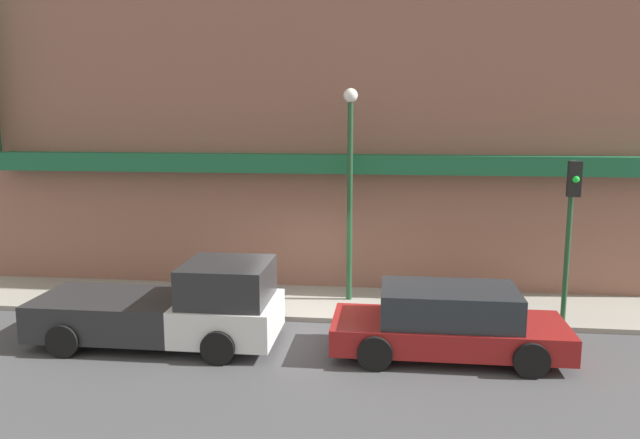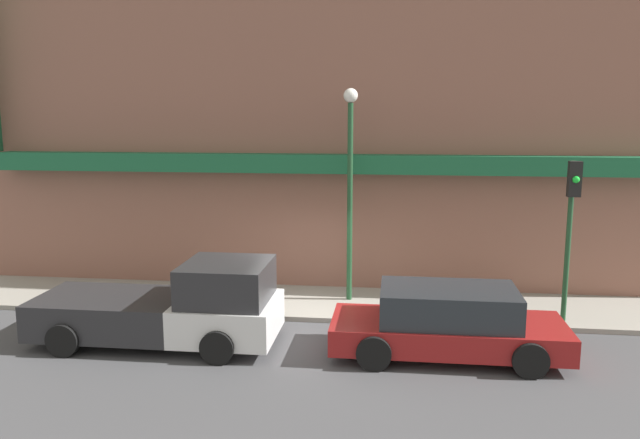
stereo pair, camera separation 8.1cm
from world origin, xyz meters
The scene contains 8 objects.
ground_plane centered at (0.00, 0.00, 0.00)m, with size 80.00×80.00×0.00m, color #424244.
sidewalk centered at (0.00, 1.38, 0.06)m, with size 36.00×2.75×0.12m.
building centered at (-0.01, 4.24, 5.96)m, with size 19.80×3.80×11.96m.
pickup_truck centered at (-2.69, -1.68, 0.80)m, with size 5.27×2.23×1.84m.
parked_car centered at (3.16, -1.68, 0.71)m, with size 4.76×2.09×1.44m.
fire_hydrant centered at (2.71, 0.36, 0.45)m, with size 0.19×0.19×0.67m.
street_lamp centered at (0.88, 1.60, 3.53)m, with size 0.36×0.36×5.44m.
traffic_light centered at (6.02, 0.41, 2.71)m, with size 0.28×0.42×3.78m.
Camera 1 is at (1.95, -14.18, 4.99)m, focal length 35.00 mm.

